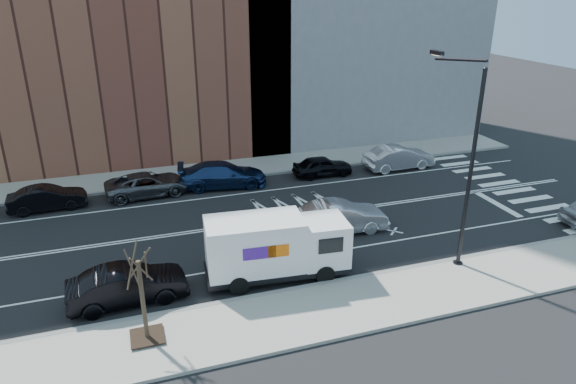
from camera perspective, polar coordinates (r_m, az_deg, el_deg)
ground at (r=28.21m, az=-2.35°, el=-3.27°), size 120.00×120.00×0.00m
sidewalk_near at (r=20.99m, az=4.61°, el=-12.91°), size 44.00×3.60×0.15m
sidewalk_far at (r=36.10m, az=-6.29°, el=2.56°), size 44.00×3.60×0.15m
curb_near at (r=22.36m, az=2.79°, el=-10.40°), size 44.00×0.25×0.17m
curb_far at (r=34.44m, az=-5.63°, el=1.62°), size 44.00×0.25×0.17m
crosswalk at (r=35.72m, az=23.10°, el=0.51°), size 3.00×14.00×0.01m
road_markings at (r=28.21m, az=-2.35°, el=-3.26°), size 40.00×8.60×0.01m
bldg_brick at (r=40.13m, az=-21.19°, el=19.21°), size 26.00×10.00×22.00m
streetlight at (r=23.56m, az=19.07°, el=3.55°), size 0.44×4.02×9.34m
street_tree at (r=19.31m, az=-15.74°, el=-12.29°), size 1.20×1.20×3.75m
fedex_van at (r=22.43m, az=-1.38°, el=-6.05°), size 6.45×2.69×2.87m
far_parked_b at (r=32.46m, az=-25.17°, el=-0.62°), size 4.32×1.74×1.40m
far_parked_c at (r=32.53m, az=-15.31°, el=0.82°), size 5.24×2.77×1.41m
far_parked_d at (r=32.96m, az=-7.28°, el=1.93°), size 5.81×3.01×1.61m
far_parked_e at (r=34.70m, az=3.86°, el=2.89°), size 4.06×1.73×1.37m
far_parked_f at (r=36.76m, az=12.21°, el=3.77°), size 5.03×1.89×1.64m
driving_sedan at (r=26.87m, az=5.76°, el=-2.79°), size 5.11×2.08×1.65m
near_parked_rear_a at (r=22.07m, az=-17.37°, el=-9.88°), size 4.81×1.92×1.56m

